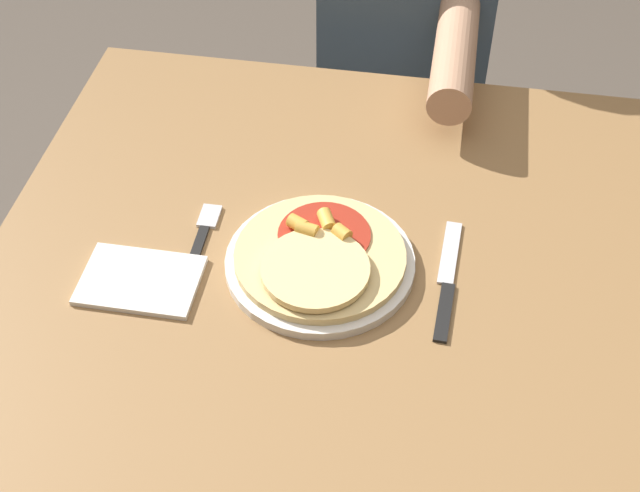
# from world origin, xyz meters

# --- Properties ---
(dining_table) EXTENTS (1.01, 1.00, 0.78)m
(dining_table) POSITION_xyz_m (0.00, 0.00, 0.66)
(dining_table) COLOR olive
(dining_table) RESTS_ON ground_plane
(plate) EXTENTS (0.26, 0.26, 0.01)m
(plate) POSITION_xyz_m (-0.04, 0.03, 0.78)
(plate) COLOR silver
(plate) RESTS_ON dining_table
(pizza) EXTENTS (0.23, 0.23, 0.04)m
(pizza) POSITION_xyz_m (-0.04, 0.03, 0.80)
(pizza) COLOR #DBBC7A
(pizza) RESTS_ON plate
(fork) EXTENTS (0.03, 0.18, 0.00)m
(fork) POSITION_xyz_m (-0.21, 0.05, 0.78)
(fork) COLOR black
(fork) RESTS_ON dining_table
(knife) EXTENTS (0.03, 0.22, 0.00)m
(knife) POSITION_xyz_m (0.14, 0.03, 0.78)
(knife) COLOR black
(knife) RESTS_ON dining_table
(napkin) EXTENTS (0.16, 0.11, 0.01)m
(napkin) POSITION_xyz_m (-0.27, -0.04, 0.78)
(napkin) COLOR silver
(napkin) RESTS_ON dining_table
(person_diner) EXTENTS (0.32, 0.52, 1.16)m
(person_diner) POSITION_xyz_m (0.02, 0.73, 0.67)
(person_diner) COLOR #2D2D38
(person_diner) RESTS_ON ground_plane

